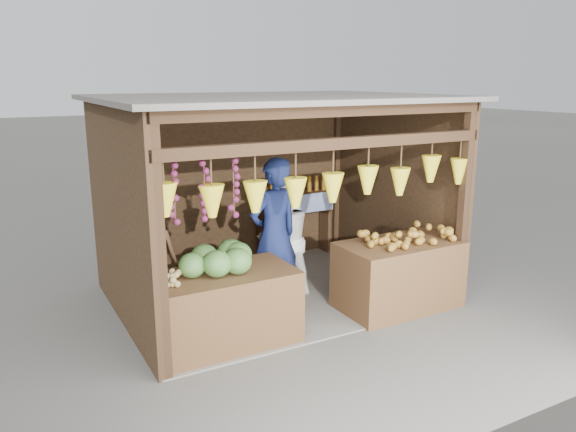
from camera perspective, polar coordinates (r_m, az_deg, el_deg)
The scene contains 12 objects.
ground at distance 7.72m, azimuth -1.42°, elevation -7.96°, with size 80.00×80.00×0.00m, color #514F49.
stall_structure at distance 7.22m, azimuth -1.58°, elevation 4.24°, with size 4.30×3.30×2.66m.
back_shelf at distance 9.02m, azimuth 0.72°, elevation 1.08°, with size 1.25×0.32×1.32m.
counter_left at distance 6.27m, azimuth -6.44°, elevation -9.31°, with size 1.54×0.85×0.83m, color #4F2E1A.
counter_right at distance 7.32m, azimuth 11.16°, elevation -5.88°, with size 1.54×0.85×0.87m, color #4C3019.
stool at distance 7.15m, azimuth -13.11°, elevation -8.80°, with size 0.34×0.34×0.32m, color black.
man_standing at distance 6.94m, azimuth -1.42°, elevation -2.00°, with size 0.71×0.47×1.95m, color #141D4B.
woman_standing at distance 7.48m, azimuth -0.37°, elevation -2.36°, with size 0.76×0.59×1.56m, color white.
vendor_seated at distance 6.91m, azimuth -13.43°, elevation -3.27°, with size 0.55×0.36×1.12m, color brown.
melon_pile at distance 6.11m, azimuth -7.03°, elevation -4.19°, with size 1.00×0.50×0.32m, color #134814, non-canonical shape.
tanfruit_pile at distance 5.86m, azimuth -11.94°, elevation -6.19°, with size 0.34×0.40×0.13m, color olive, non-canonical shape.
mango_pile at distance 7.15m, azimuth 11.82°, elevation -1.82°, with size 1.40×0.64×0.22m, color #C54D1A, non-canonical shape.
Camera 1 is at (-3.28, -6.37, 2.88)m, focal length 35.00 mm.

